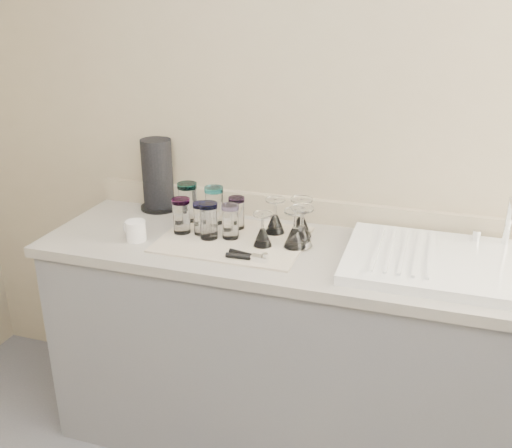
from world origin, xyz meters
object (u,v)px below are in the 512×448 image
(goblet_back_left, at_px, (275,221))
(goblet_front_left, at_px, (263,235))
(goblet_extra, at_px, (302,233))
(goblet_front_right, at_px, (295,235))
(paper_towel_roll, at_px, (158,175))
(tumbler_teal, at_px, (188,202))
(tumbler_magenta, at_px, (181,215))
(tumbler_blue, at_px, (209,220))
(tumbler_cyan, at_px, (214,205))
(can_opener, at_px, (247,256))
(goblet_back_right, at_px, (301,223))
(white_mug, at_px, (135,231))
(tumbler_extra, at_px, (201,218))
(tumbler_lavender, at_px, (230,221))
(tumbler_purple, at_px, (237,213))
(sink_unit, at_px, (466,265))

(goblet_back_left, relative_size, goblet_front_left, 1.09)
(goblet_front_left, bearing_deg, goblet_extra, 17.85)
(goblet_front_right, relative_size, paper_towel_roll, 0.46)
(tumbler_teal, distance_m, tumbler_magenta, 0.13)
(paper_towel_roll, bearing_deg, tumbler_blue, -37.15)
(tumbler_cyan, height_order, can_opener, tumbler_cyan)
(goblet_back_right, height_order, white_mug, goblet_back_right)
(tumbler_magenta, relative_size, goblet_front_right, 0.97)
(tumbler_teal, height_order, goblet_back_right, tumbler_teal)
(tumbler_cyan, relative_size, goblet_back_left, 1.10)
(goblet_back_left, bearing_deg, goblet_front_left, -93.81)
(can_opener, height_order, paper_towel_roll, paper_towel_roll)
(goblet_extra, bearing_deg, tumbler_cyan, 163.65)
(tumbler_teal, bearing_deg, tumbler_cyan, 3.66)
(tumbler_teal, height_order, tumbler_extra, tumbler_teal)
(tumbler_lavender, distance_m, goblet_front_left, 0.15)
(goblet_extra, bearing_deg, tumbler_purple, 162.56)
(tumbler_blue, height_order, tumbler_extra, tumbler_blue)
(tumbler_magenta, distance_m, goblet_back_left, 0.37)
(goblet_extra, bearing_deg, can_opener, -131.68)
(can_opener, bearing_deg, tumbler_magenta, 154.66)
(goblet_front_right, bearing_deg, can_opener, -131.01)
(tumbler_purple, height_order, tumbler_magenta, tumbler_magenta)
(can_opener, distance_m, white_mug, 0.48)
(sink_unit, relative_size, goblet_front_right, 5.63)
(sink_unit, bearing_deg, goblet_front_right, -179.21)
(tumbler_purple, bearing_deg, white_mug, -146.69)
(tumbler_blue, distance_m, paper_towel_roll, 0.44)
(sink_unit, distance_m, tumbler_extra, 0.99)
(tumbler_magenta, distance_m, can_opener, 0.37)
(tumbler_cyan, bearing_deg, can_opener, -50.30)
(tumbler_cyan, relative_size, tumbler_purple, 1.19)
(goblet_back_right, bearing_deg, tumbler_extra, -165.28)
(tumbler_teal, height_order, tumbler_cyan, tumbler_teal)
(paper_towel_roll, bearing_deg, goblet_back_left, -12.65)
(goblet_back_right, height_order, can_opener, goblet_back_right)
(tumbler_extra, xyz_separation_m, goblet_front_right, (0.38, -0.01, -0.02))
(goblet_front_left, xyz_separation_m, goblet_extra, (0.14, 0.04, 0.01))
(tumbler_purple, bearing_deg, goblet_front_left, -41.96)
(tumbler_lavender, bearing_deg, goblet_front_right, -2.21)
(tumbler_lavender, bearing_deg, goblet_front_left, -13.58)
(tumbler_blue, bearing_deg, tumbler_extra, 144.15)
(tumbler_cyan, height_order, goblet_front_right, tumbler_cyan)
(goblet_back_left, bearing_deg, tumbler_teal, 177.55)
(tumbler_purple, height_order, paper_towel_roll, paper_towel_roll)
(white_mug, bearing_deg, sink_unit, 5.53)
(tumbler_teal, bearing_deg, goblet_back_right, -2.19)
(tumbler_blue, bearing_deg, goblet_front_right, 3.21)
(goblet_front_left, bearing_deg, tumbler_extra, 172.10)
(goblet_back_right, bearing_deg, tumbler_cyan, 176.01)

